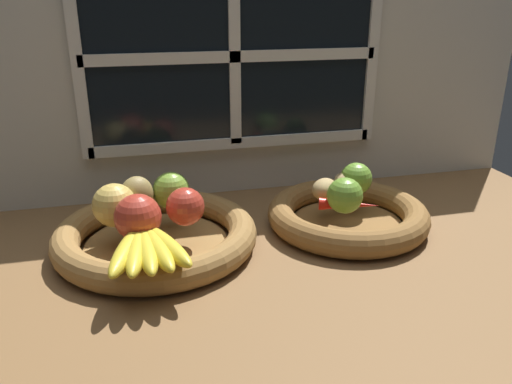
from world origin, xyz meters
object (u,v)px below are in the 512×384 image
(apple_red_front, at_px, (138,217))
(potato_back, at_px, (350,182))
(banana_bunch_front, at_px, (146,247))
(lime_near, at_px, (345,196))
(pear_brown, at_px, (137,195))
(lime_far, at_px, (356,179))
(apple_red_right, at_px, (185,207))
(apple_green_back, at_px, (171,190))
(apple_golden_left, at_px, (115,205))
(fruit_bowl_left, at_px, (156,236))
(potato_oblong, at_px, (325,189))
(chili_pepper, at_px, (349,205))
(fruit_bowl_right, at_px, (347,215))

(apple_red_front, xyz_separation_m, potato_back, (0.43, 0.11, -0.01))
(banana_bunch_front, height_order, lime_near, lime_near)
(banana_bunch_front, height_order, potato_back, potato_back)
(pear_brown, bearing_deg, lime_far, -0.65)
(potato_back, bearing_deg, apple_red_right, -168.28)
(apple_red_right, relative_size, apple_red_front, 0.87)
(pear_brown, bearing_deg, banana_bunch_front, -87.55)
(apple_red_front, xyz_separation_m, apple_green_back, (0.07, 0.12, -0.00))
(potato_back, relative_size, lime_near, 1.12)
(apple_red_front, bearing_deg, banana_bunch_front, -82.17)
(apple_golden_left, relative_size, banana_bunch_front, 0.42)
(apple_golden_left, distance_m, potato_back, 0.47)
(apple_green_back, xyz_separation_m, potato_back, (0.36, -0.01, -0.01))
(lime_near, distance_m, lime_far, 0.10)
(banana_bunch_front, xyz_separation_m, lime_near, (0.37, 0.09, 0.02))
(fruit_bowl_left, xyz_separation_m, apple_golden_left, (-0.07, 0.00, 0.07))
(apple_red_right, bearing_deg, apple_green_back, 101.70)
(fruit_bowl_left, relative_size, apple_green_back, 5.20)
(potato_back, bearing_deg, apple_golden_left, -174.43)
(fruit_bowl_left, bearing_deg, apple_red_front, -115.23)
(apple_red_front, xyz_separation_m, potato_oblong, (0.37, 0.09, -0.02))
(apple_green_back, bearing_deg, banana_bunch_front, -106.93)
(pear_brown, bearing_deg, fruit_bowl_left, -59.66)
(apple_golden_left, xyz_separation_m, potato_oblong, (0.40, 0.03, -0.02))
(potato_oblong, bearing_deg, apple_golden_left, -176.04)
(banana_bunch_front, relative_size, chili_pepper, 1.62)
(banana_bunch_front, bearing_deg, pear_brown, 92.45)
(apple_red_right, distance_m, apple_golden_left, 0.12)
(apple_green_back, height_order, banana_bunch_front, apple_green_back)
(apple_red_front, bearing_deg, lime_far, 13.34)
(fruit_bowl_right, distance_m, apple_red_right, 0.33)
(apple_golden_left, distance_m, apple_green_back, 0.12)
(fruit_bowl_left, height_order, apple_red_front, apple_red_front)
(apple_green_back, height_order, pear_brown, pear_brown)
(apple_green_back, bearing_deg, apple_red_right, -78.30)
(fruit_bowl_right, relative_size, pear_brown, 4.40)
(apple_green_back, xyz_separation_m, chili_pepper, (0.32, -0.10, -0.02))
(apple_red_front, height_order, potato_oblong, apple_red_front)
(potato_oblong, relative_size, lime_far, 0.96)
(fruit_bowl_left, relative_size, apple_red_right, 5.39)
(apple_golden_left, bearing_deg, apple_red_front, -59.32)
(lime_near, xyz_separation_m, chili_pepper, (0.01, 0.00, -0.02))
(fruit_bowl_right, height_order, pear_brown, pear_brown)
(apple_red_right, xyz_separation_m, apple_golden_left, (-0.12, 0.03, 0.00))
(apple_red_right, height_order, potato_back, apple_red_right)
(apple_golden_left, distance_m, chili_pepper, 0.43)
(chili_pepper, bearing_deg, apple_golden_left, -166.17)
(fruit_bowl_right, distance_m, potato_back, 0.07)
(fruit_bowl_left, relative_size, lime_far, 5.64)
(apple_red_right, relative_size, lime_near, 1.01)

